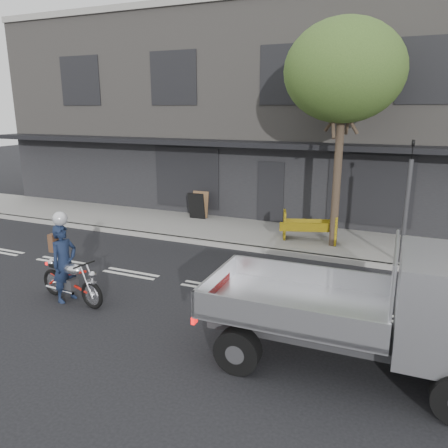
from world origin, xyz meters
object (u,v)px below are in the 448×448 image
Objects in this scene: street_tree at (344,72)px; flatbed_ute at (425,307)px; traffic_light_pole at (406,210)px; construction_barrier at (307,228)px; motorcycle at (71,280)px; sandwich_board at (197,206)px; rider at (64,263)px.

flatbed_ute is at bearing -68.88° from street_tree.
traffic_light_pole is 2.03× the size of construction_barrier.
construction_barrier is (4.02, 6.06, 0.11)m from motorcycle.
sandwich_board reaches higher than motorcycle.
street_tree reaches higher than rider.
traffic_light_pole is (2.00, -0.85, -3.63)m from street_tree.
motorcycle is at bearing -87.71° from sandwich_board.
street_tree is 4.23m from traffic_light_pole.
rider is (-0.15, 0.00, 0.37)m from motorcycle.
flatbed_ute is at bearing -81.88° from rider.
motorcycle is 7.30m from flatbed_ute.
sandwich_board is at bearing 12.63° from rider.
motorcycle is at bearing -128.08° from street_tree.
flatbed_ute is 7.04m from construction_barrier.
construction_barrier is at bearing -19.06° from sandwich_board.
street_tree is 9.04m from rider.
construction_barrier is at bearing -25.17° from rider.
construction_barrier is (-3.24, 6.22, -0.66)m from flatbed_ute.
flatbed_ute is (7.26, -0.16, 0.77)m from motorcycle.
traffic_light_pole is 3.41× the size of sandwich_board.
street_tree is at bearing 61.28° from motorcycle.
flatbed_ute reaches higher than construction_barrier.
street_tree is 3.91× the size of construction_barrier.
construction_barrier is 1.68× the size of sandwich_board.
sandwich_board is at bearing 166.43° from street_tree.
sandwich_board is (-4.59, 1.40, 0.03)m from construction_barrier.
traffic_light_pole is 1.95× the size of rider.
street_tree is 1.93× the size of traffic_light_pole.
motorcycle is 1.14× the size of construction_barrier.
traffic_light_pole reaches higher than flatbed_ute.
construction_barrier is (4.17, 6.06, -0.26)m from rider.
rider is 1.04× the size of construction_barrier.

